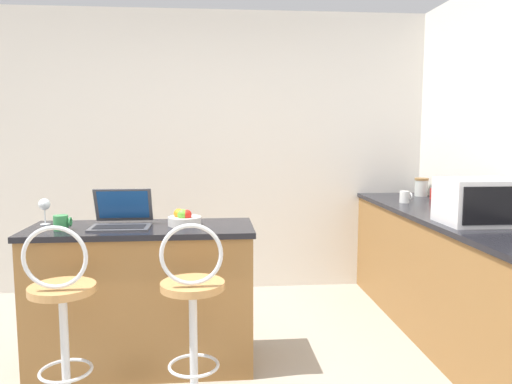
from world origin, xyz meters
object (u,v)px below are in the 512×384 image
object	(u,v)px
storage_jar	(421,187)
mug_red	(435,194)
microwave	(479,202)
mug_white	(405,197)
wine_glass_short	(44,205)
mug_green	(61,223)
bar_stool_near	(63,326)
laptop	(122,217)
bar_stool_far	(193,322)
fruit_bowl	(184,219)

from	to	relation	value
storage_jar	mug_red	bearing A→B (deg)	-82.00
microwave	mug_white	distance (m)	1.00
mug_white	wine_glass_short	size ratio (longest dim) A/B	0.59
mug_green	mug_white	bearing A→B (deg)	21.08
mug_red	storage_jar	distance (m)	0.22
bar_stool_near	laptop	bearing A→B (deg)	69.30
bar_stool_near	wine_glass_short	distance (m)	0.90
laptop	mug_white	size ratio (longest dim) A/B	3.65
bar_stool_far	microwave	bearing A→B (deg)	14.00
microwave	mug_red	bearing A→B (deg)	77.64
mug_white	mug_red	distance (m)	0.41
storage_jar	laptop	bearing A→B (deg)	-152.52
laptop	mug_white	world-z (taller)	laptop
laptop	storage_jar	size ratio (longest dim) A/B	2.15
bar_stool_far	mug_green	xyz separation A→B (m)	(-0.79, 0.47, 0.46)
bar_stool_far	mug_red	bearing A→B (deg)	38.54
mug_green	mug_red	xyz separation A→B (m)	(2.86, 1.17, 0.00)
mug_white	bar_stool_near	bearing A→B (deg)	-148.87
microwave	mug_red	xyz separation A→B (m)	(0.26, 1.19, -0.10)
bar_stool_far	fruit_bowl	xyz separation A→B (m)	(-0.07, 0.56, 0.46)
mug_red	storage_jar	size ratio (longest dim) A/B	0.58
storage_jar	fruit_bowl	world-z (taller)	storage_jar
microwave	mug_red	size ratio (longest dim) A/B	4.75
mug_red	fruit_bowl	xyz separation A→B (m)	(-2.13, -1.08, -0.01)
bar_stool_near	bar_stool_far	size ratio (longest dim) A/B	1.00
bar_stool_near	mug_green	size ratio (longest dim) A/B	9.89
bar_stool_near	bar_stool_far	bearing A→B (deg)	0.00
laptop	fruit_bowl	bearing A→B (deg)	-0.99
mug_red	wine_glass_short	bearing A→B (deg)	-162.06
bar_stool_near	fruit_bowl	bearing A→B (deg)	42.99
mug_white	mug_red	bearing A→B (deg)	30.25
storage_jar	mug_green	bearing A→B (deg)	-153.83
microwave	storage_jar	size ratio (longest dim) A/B	2.75
microwave	mug_white	size ratio (longest dim) A/B	4.66
bar_stool_near	mug_red	size ratio (longest dim) A/B	10.72
bar_stool_far	mug_white	distance (m)	2.28
mug_white	mug_green	xyz separation A→B (m)	(-2.50, -0.96, -0.00)
bar_stool_near	wine_glass_short	xyz separation A→B (m)	(-0.28, 0.67, 0.54)
mug_green	storage_jar	bearing A→B (deg)	26.17
bar_stool_far	storage_jar	xyz separation A→B (m)	(2.03, 1.86, 0.50)
mug_red	fruit_bowl	distance (m)	2.39
bar_stool_far	storage_jar	bearing A→B (deg)	42.47
bar_stool_near	mug_red	xyz separation A→B (m)	(2.73, 1.64, 0.46)
bar_stool_far	laptop	world-z (taller)	laptop
fruit_bowl	microwave	bearing A→B (deg)	-3.37
bar_stool_near	microwave	world-z (taller)	microwave
fruit_bowl	bar_stool_near	bearing A→B (deg)	-137.01
laptop	storage_jar	distance (m)	2.80
mug_white	mug_green	bearing A→B (deg)	-158.92
bar_stool_far	mug_white	size ratio (longest dim) A/B	10.53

